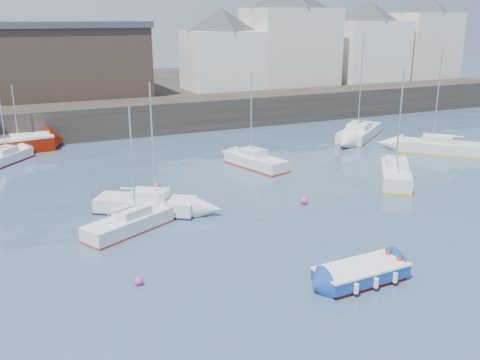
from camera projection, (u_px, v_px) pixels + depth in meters
name	position (u px, v px, depth m)	size (l,w,h in m)	color
water	(359.00, 293.00, 22.07)	(220.00, 220.00, 0.00)	#2D4760
quay_wall	(144.00, 117.00, 52.14)	(90.00, 5.00, 3.00)	#28231E
land_strip	(108.00, 94.00, 67.86)	(90.00, 32.00, 2.80)	#28231E
bldg_east_a	(290.00, 34.00, 63.91)	(13.36, 13.36, 11.80)	beige
bldg_east_b	(367.00, 41.00, 68.05)	(11.88, 11.88, 9.95)	white
bldg_east_c	(422.00, 36.00, 71.42)	(11.14, 11.14, 10.95)	beige
bldg_east_d	(222.00, 49.00, 60.38)	(11.14, 11.14, 8.95)	white
warehouse	(65.00, 59.00, 55.26)	(16.40, 10.40, 7.60)	#3D2D26
blue_dinghy	(361.00, 273.00, 22.84)	(4.17, 2.23, 0.78)	#831402
sailboat_a	(129.00, 223.00, 28.21)	(5.26, 3.79, 6.61)	silver
sailboat_b	(146.00, 204.00, 30.97)	(5.90, 4.77, 7.51)	silver
sailboat_c	(395.00, 174.00, 36.51)	(4.90, 5.69, 7.55)	silver
sailboat_d	(440.00, 147.00, 44.42)	(6.29, 6.21, 8.54)	silver
sailboat_f	(255.00, 161.00, 40.16)	(3.21, 5.71, 7.07)	silver
sailboat_g	(359.00, 132.00, 49.78)	(7.31, 6.49, 9.42)	silver
sailboat_h	(3.00, 158.00, 41.13)	(4.74, 5.12, 6.81)	silver
buoy_near	(139.00, 285.00, 22.72)	(0.37, 0.37, 0.37)	#E834A6
buoy_mid	(304.00, 204.00, 32.46)	(0.46, 0.46, 0.46)	#E834A6
buoy_far	(156.00, 189.00, 35.30)	(0.45, 0.45, 0.45)	#E834A6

